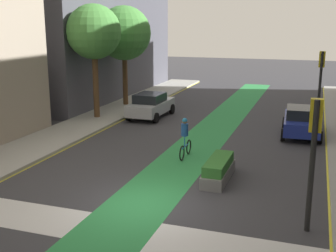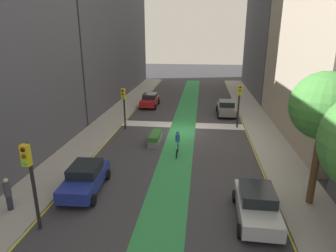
# 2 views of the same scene
# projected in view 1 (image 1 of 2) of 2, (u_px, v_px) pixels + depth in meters

# --- Properties ---
(ground_plane) EXTENTS (120.00, 120.00, 0.00)m
(ground_plane) POSITION_uv_depth(u_px,v_px,m) (142.00, 204.00, 14.53)
(ground_plane) COLOR #38383D
(bike_lane_paint) EXTENTS (2.40, 60.00, 0.01)m
(bike_lane_paint) POSITION_uv_depth(u_px,v_px,m) (140.00, 204.00, 14.56)
(bike_lane_paint) COLOR #2D8C47
(bike_lane_paint) RESTS_ON ground_plane
(crosswalk_band) EXTENTS (12.00, 1.80, 0.01)m
(crosswalk_band) POSITION_uv_depth(u_px,v_px,m) (117.00, 231.00, 12.69)
(crosswalk_band) COLOR silver
(crosswalk_band) RESTS_ON ground_plane
(curb_stripe_right) EXTENTS (0.16, 60.00, 0.01)m
(curb_stripe_right) POSITION_uv_depth(u_px,v_px,m) (332.00, 232.00, 12.64)
(curb_stripe_right) COLOR yellow
(curb_stripe_right) RESTS_ON ground_plane
(traffic_signal_near_right) EXTENTS (0.35, 0.52, 3.91)m
(traffic_signal_near_right) POSITION_uv_depth(u_px,v_px,m) (314.00, 139.00, 12.20)
(traffic_signal_near_right) COLOR black
(traffic_signal_near_right) RESTS_ON ground_plane
(traffic_signal_far_right) EXTENTS (0.35, 0.52, 4.28)m
(traffic_signal_far_right) POSITION_uv_depth(u_px,v_px,m) (321.00, 73.00, 25.78)
(traffic_signal_far_right) COLOR black
(traffic_signal_far_right) RESTS_ON ground_plane
(car_silver_left_far) EXTENTS (2.08, 4.23, 1.57)m
(car_silver_left_far) POSITION_uv_depth(u_px,v_px,m) (151.00, 105.00, 27.58)
(car_silver_left_far) COLOR #B2B7BF
(car_silver_left_far) RESTS_ON ground_plane
(car_blue_right_far) EXTENTS (2.19, 4.28, 1.57)m
(car_blue_right_far) POSITION_uv_depth(u_px,v_px,m) (302.00, 121.00, 23.15)
(car_blue_right_far) COLOR navy
(car_blue_right_far) RESTS_ON ground_plane
(cyclist_in_lane) EXTENTS (0.32, 1.73, 1.86)m
(cyclist_in_lane) POSITION_uv_depth(u_px,v_px,m) (185.00, 137.00, 19.31)
(cyclist_in_lane) COLOR black
(cyclist_in_lane) RESTS_ON ground_plane
(street_tree_near) EXTENTS (3.32, 3.32, 6.91)m
(street_tree_near) POSITION_uv_depth(u_px,v_px,m) (94.00, 32.00, 26.00)
(street_tree_near) COLOR brown
(street_tree_near) RESTS_ON sidewalk_left
(street_tree_far) EXTENTS (3.79, 3.79, 6.96)m
(street_tree_far) POSITION_uv_depth(u_px,v_px,m) (124.00, 33.00, 30.17)
(street_tree_far) COLOR brown
(street_tree_far) RESTS_ON sidewalk_left
(median_planter) EXTENTS (0.83, 2.69, 0.85)m
(median_planter) POSITION_uv_depth(u_px,v_px,m) (218.00, 170.00, 16.74)
(median_planter) COLOR slate
(median_planter) RESTS_ON ground_plane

